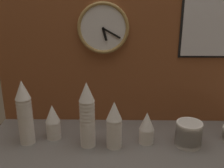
% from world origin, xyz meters
% --- Properties ---
extents(ground_plane, '(1.60, 0.56, 0.04)m').
position_xyz_m(ground_plane, '(0.00, 0.00, -0.02)').
color(ground_plane, slate).
extents(wall_tiled_back, '(1.60, 0.03, 1.05)m').
position_xyz_m(wall_tiled_back, '(0.00, 0.27, 0.53)').
color(wall_tiled_back, brown).
rests_on(wall_tiled_back, ground_plane).
extents(cup_stack_far_left, '(0.08, 0.08, 0.35)m').
position_xyz_m(cup_stack_far_left, '(-0.58, -0.02, 0.17)').
color(cup_stack_far_left, white).
rests_on(cup_stack_far_left, ground_plane).
extents(cup_stack_left, '(0.08, 0.08, 0.20)m').
position_xyz_m(cup_stack_left, '(-0.45, 0.03, 0.10)').
color(cup_stack_left, white).
rests_on(cup_stack_left, ground_plane).
extents(cup_stack_center, '(0.08, 0.08, 0.25)m').
position_xyz_m(cup_stack_center, '(-0.12, -0.05, 0.13)').
color(cup_stack_center, white).
rests_on(cup_stack_center, ground_plane).
extents(cup_stack_center_right, '(0.08, 0.08, 0.18)m').
position_xyz_m(cup_stack_center_right, '(0.05, -0.01, 0.09)').
color(cup_stack_center_right, white).
rests_on(cup_stack_center_right, ground_plane).
extents(cup_stack_center_left, '(0.08, 0.08, 0.35)m').
position_xyz_m(cup_stack_center_left, '(-0.26, -0.04, 0.17)').
color(cup_stack_center_left, white).
rests_on(cup_stack_center_left, ground_plane).
extents(bowl_stack_right, '(0.14, 0.14, 0.13)m').
position_xyz_m(bowl_stack_right, '(0.27, -0.03, 0.07)').
color(bowl_stack_right, beige).
rests_on(bowl_stack_right, ground_plane).
extents(wall_clock, '(0.29, 0.03, 0.29)m').
position_xyz_m(wall_clock, '(-0.18, 0.23, 0.57)').
color(wall_clock, white).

